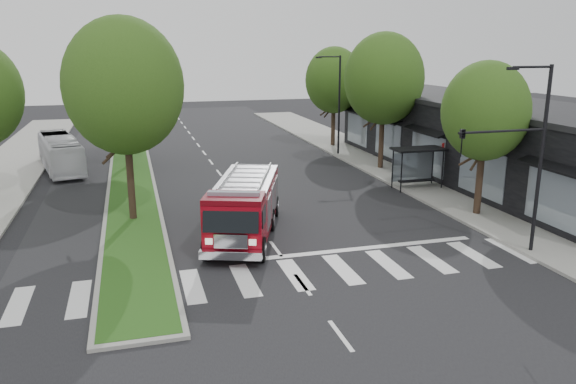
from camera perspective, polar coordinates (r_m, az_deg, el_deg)
name	(u,v)px	position (r m, az deg, el deg)	size (l,w,h in m)	color
ground	(276,249)	(24.95, -1.25, -5.80)	(140.00, 140.00, 0.00)	black
sidewalk_right	(419,180)	(38.42, 13.20, 1.23)	(5.00, 80.00, 0.15)	gray
median	(131,171)	(41.55, -15.66, 2.07)	(3.00, 50.00, 0.15)	gray
storefront_row	(481,141)	(40.32, 19.04, 4.95)	(8.00, 30.00, 5.00)	black
bus_shelter	(417,157)	(35.81, 12.97, 3.51)	(3.20, 1.60, 2.61)	black
tree_right_near	(485,111)	(30.30, 19.42, 7.74)	(4.40, 4.40, 8.05)	black
tree_right_mid	(384,79)	(40.60, 9.72, 11.27)	(5.60, 5.60, 9.72)	black
tree_right_far	(334,80)	(49.84, 4.70, 11.25)	(5.00, 5.00, 8.73)	black
tree_median_near	(124,86)	(28.71, -16.34, 10.26)	(5.80, 5.80, 10.16)	black
tree_median_far	(124,78)	(42.70, -16.28, 11.06)	(5.60, 5.60, 9.72)	black
streetlight_right_near	(524,148)	(24.92, 22.87, 4.15)	(4.08, 0.22, 8.00)	black
streetlight_right_far	(338,100)	(45.81, 5.05, 9.25)	(2.11, 0.20, 8.00)	black
fire_engine	(245,207)	(26.30, -4.43, -1.54)	(5.17, 8.79, 2.93)	#61050E
city_bus	(60,153)	(43.41, -22.12, 3.68)	(2.15, 9.19, 2.56)	silver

